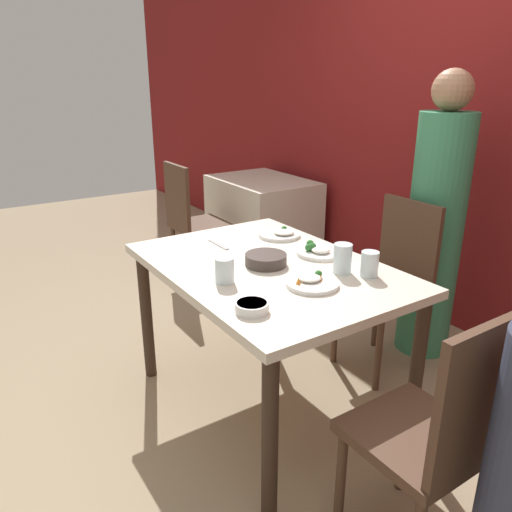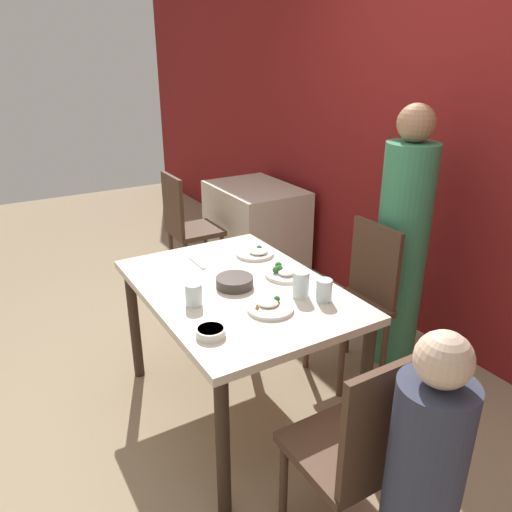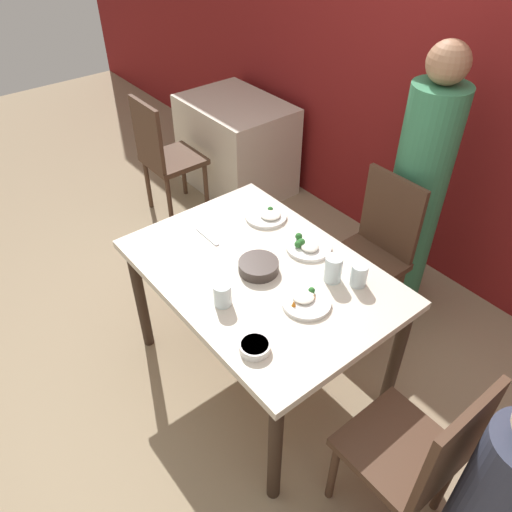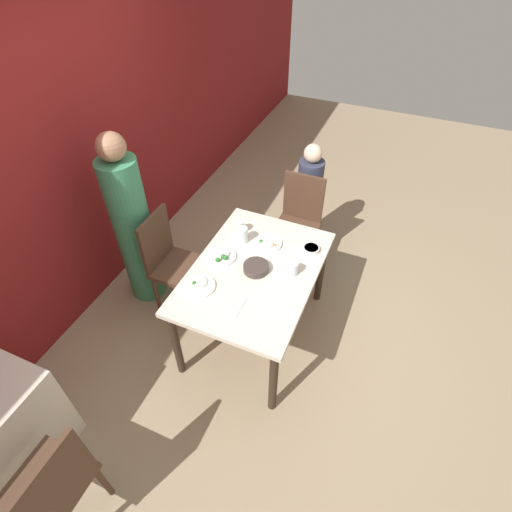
% 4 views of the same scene
% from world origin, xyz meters
% --- Properties ---
extents(ground_plane, '(10.00, 10.00, 0.00)m').
position_xyz_m(ground_plane, '(0.00, 0.00, 0.00)').
color(ground_plane, '#998466').
extents(wall_back, '(10.00, 0.06, 2.70)m').
position_xyz_m(wall_back, '(0.00, 1.53, 1.35)').
color(wall_back, maroon).
rests_on(wall_back, ground_plane).
extents(dining_table, '(1.26, 0.89, 0.75)m').
position_xyz_m(dining_table, '(0.00, 0.00, 0.66)').
color(dining_table, beige).
rests_on(dining_table, ground_plane).
extents(chair_adult_spot, '(0.40, 0.40, 0.94)m').
position_xyz_m(chair_adult_spot, '(0.05, 0.79, 0.51)').
color(chair_adult_spot, '#4C3323').
rests_on(chair_adult_spot, ground_plane).
extents(chair_child_spot, '(0.40, 0.40, 0.94)m').
position_xyz_m(chair_child_spot, '(0.97, -0.03, 0.51)').
color(chair_child_spot, '#4C3323').
rests_on(chair_child_spot, ground_plane).
extents(person_adult, '(0.30, 0.30, 1.59)m').
position_xyz_m(person_adult, '(0.05, 1.11, 0.75)').
color(person_adult, '#387F56').
rests_on(person_adult, ground_plane).
extents(person_child, '(0.24, 0.24, 1.15)m').
position_xyz_m(person_child, '(1.26, -0.03, 0.53)').
color(person_child, '#33384C').
rests_on(person_child, ground_plane).
extents(bowl_curry, '(0.19, 0.19, 0.05)m').
position_xyz_m(bowl_curry, '(-0.00, -0.01, 0.78)').
color(bowl_curry, '#3D332D').
rests_on(bowl_curry, dining_table).
extents(plate_rice_adult, '(0.22, 0.22, 0.05)m').
position_xyz_m(plate_rice_adult, '(0.29, 0.01, 0.77)').
color(plate_rice_adult, white).
rests_on(plate_rice_adult, dining_table).
extents(plate_rice_child, '(0.22, 0.22, 0.05)m').
position_xyz_m(plate_rice_child, '(-0.30, 0.29, 0.77)').
color(plate_rice_child, white).
rests_on(plate_rice_child, dining_table).
extents(plate_noodles, '(0.23, 0.23, 0.06)m').
position_xyz_m(plate_noodles, '(0.02, 0.28, 0.77)').
color(plate_noodles, white).
rests_on(plate_noodles, dining_table).
extents(bowl_rice_small, '(0.12, 0.12, 0.04)m').
position_xyz_m(bowl_rice_small, '(0.36, -0.32, 0.77)').
color(bowl_rice_small, white).
rests_on(bowl_rice_small, dining_table).
extents(glass_water_tall, '(0.08, 0.08, 0.13)m').
position_xyz_m(glass_water_tall, '(0.26, 0.21, 0.82)').
color(glass_water_tall, silver).
rests_on(glass_water_tall, dining_table).
extents(glass_water_short, '(0.08, 0.08, 0.11)m').
position_xyz_m(glass_water_short, '(0.35, 0.28, 0.81)').
color(glass_water_short, silver).
rests_on(glass_water_short, dining_table).
extents(glass_water_center, '(0.08, 0.08, 0.11)m').
position_xyz_m(glass_water_center, '(0.07, -0.27, 0.81)').
color(glass_water_center, silver).
rests_on(glass_water_center, dining_table).
extents(fork_steel, '(0.18, 0.02, 0.01)m').
position_xyz_m(fork_steel, '(-0.36, -0.05, 0.76)').
color(fork_steel, silver).
rests_on(fork_steel, dining_table).
extents(background_table, '(0.88, 0.64, 0.74)m').
position_xyz_m(background_table, '(-1.67, 1.10, 0.37)').
color(background_table, beige).
rests_on(background_table, ground_plane).
extents(chair_background, '(0.40, 0.40, 0.94)m').
position_xyz_m(chair_background, '(-1.67, 0.44, 0.51)').
color(chair_background, '#4C3323').
rests_on(chair_background, ground_plane).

